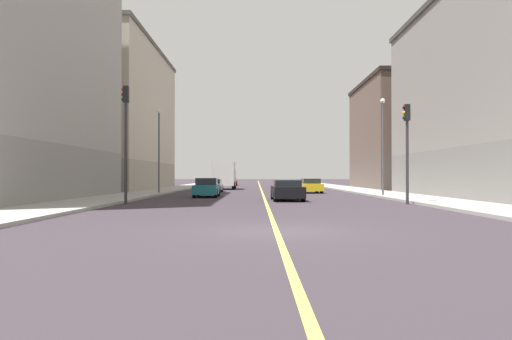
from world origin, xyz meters
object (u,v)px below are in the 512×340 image
Objects in this scene: car_yellow at (310,186)px; car_white at (211,186)px; car_black at (287,190)px; car_teal at (206,188)px; building_left_mid at (408,135)px; building_right_midblock at (109,118)px; car_red at (231,181)px; traffic_light_right_near at (125,128)px; street_lamp_left_near at (382,136)px; box_truck at (224,175)px; street_lamp_right_near at (158,142)px; traffic_light_left_near at (406,139)px.

car_yellow is 0.93× the size of car_white.
car_teal is (-5.61, 5.20, 0.03)m from car_black.
building_right_midblock is at bearing -178.01° from building_left_mid.
car_red is at bearing 97.25° from car_black.
building_right_midblock is 17.49m from car_white.
street_lamp_left_near is at bearing 28.61° from traffic_light_right_near.
street_lamp_left_near is 24.13m from box_truck.
street_lamp_right_near is 7.69m from car_teal.
building_right_midblock reaches higher than box_truck.
building_left_mid is at bearing 25.79° from car_white.
street_lamp_right_near is (8.61, -14.93, -3.78)m from building_right_midblock.
street_lamp_left_near is 10.25m from car_yellow.
car_red is (12.91, 20.91, -7.56)m from building_right_midblock.
traffic_light_left_near is 0.84× the size of box_truck.
traffic_light_right_near is 18.81m from street_lamp_left_near.
car_red is 0.60× the size of box_truck.
car_yellow is at bearing 100.88° from traffic_light_left_near.
traffic_light_right_near is (9.60, -29.10, -4.03)m from building_right_midblock.
car_yellow is at bearing 77.47° from car_black.
traffic_light_right_near reaches higher than car_white.
street_lamp_left_near is at bearing -57.18° from box_truck.
street_lamp_right_near reaches higher than car_teal.
car_red is (-13.20, 41.01, -3.81)m from street_lamp_left_near.
building_left_mid is 0.67× the size of building_right_midblock.
traffic_light_left_near is 1.22× the size of car_white.
street_lamp_left_near is 17.61m from car_white.
street_lamp_right_near is (-26.11, -16.13, -1.89)m from building_left_mid.
traffic_light_left_near is 15.38m from car_teal.
traffic_light_left_near is at bearing -57.44° from car_white.
street_lamp_right_near is (-17.50, 5.17, -0.03)m from street_lamp_left_near.
building_right_midblock reaches higher than street_lamp_left_near.
building_right_midblock reaches higher than traffic_light_right_near.
car_black is 46.35m from car_red.
car_red is 20.89m from box_truck.
car_white is at bearing -90.62° from car_red.
street_lamp_right_near is at bearing 93.97° from traffic_light_right_near.
car_white is at bearing 166.78° from car_yellow.
street_lamp_left_near is 13.51m from car_teal.
car_yellow is (13.13, 3.28, -3.79)m from street_lamp_right_near.
building_left_mid is 22.14m from box_truck.
traffic_light_left_near is at bearing -67.67° from box_truck.
street_lamp_left_near is (16.52, 9.01, 0.28)m from traffic_light_right_near.
car_black is at bearing -82.75° from car_red.
car_red is at bearing 58.31° from building_right_midblock.
street_lamp_left_near reaches higher than car_teal.
traffic_light_left_near is at bearing -107.63° from building_left_mid.
car_teal is 19.94m from box_truck.
traffic_light_right_near is 50.25m from car_red.
building_left_mid reaches higher than car_yellow.
street_lamp_right_near is 1.68× the size of car_yellow.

